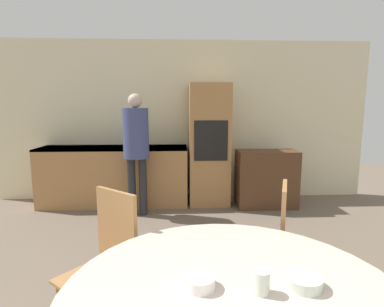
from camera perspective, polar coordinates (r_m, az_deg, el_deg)
name	(u,v)px	position (r m, az deg, el deg)	size (l,w,h in m)	color
wall_back	(183,121)	(5.02, -1.71, 6.17)	(6.16, 0.05, 2.60)	beige
kitchen_counter	(115,175)	(4.89, -14.51, -3.95)	(2.28, 0.60, 0.92)	#AD7A47
oven_unit	(209,145)	(4.74, 3.25, 1.69)	(0.63, 0.59, 1.89)	#AD7A47
sideboard	(266,179)	(4.78, 13.94, -4.67)	(0.91, 0.45, 0.88)	#51331E
chair_far_left	(107,257)	(2.17, -15.86, -18.51)	(0.56, 0.56, 0.98)	#AD7A47
chair_far_right	(270,241)	(2.39, 14.60, -15.91)	(0.51, 0.51, 0.98)	#AD7A47
person_standing	(136,141)	(4.22, -10.60, 2.30)	(0.35, 0.35, 1.71)	#262628
cup	(261,282)	(1.39, 13.06, -22.75)	(0.07, 0.07, 0.10)	silver
bowl_near	(200,282)	(1.41, 1.48, -23.27)	(0.14, 0.14, 0.05)	white
bowl_centre	(304,282)	(1.49, 20.54, -21.89)	(0.16, 0.16, 0.05)	silver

